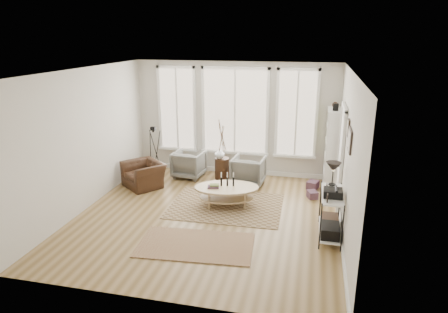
% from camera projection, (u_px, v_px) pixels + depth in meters
% --- Properties ---
extents(room, '(5.50, 5.54, 2.90)m').
position_uv_depth(room, '(208.00, 148.00, 7.70)').
color(room, '#96784B').
rests_on(room, ground).
extents(bay_window, '(4.14, 0.12, 2.24)m').
position_uv_depth(bay_window, '(235.00, 113.00, 10.16)').
color(bay_window, tan).
rests_on(bay_window, ground).
extents(door, '(0.09, 1.06, 2.22)m').
position_uv_depth(door, '(341.00, 155.00, 8.29)').
color(door, silver).
rests_on(door, ground).
extents(bookcase, '(0.31, 0.85, 2.06)m').
position_uv_depth(bookcase, '(332.00, 149.00, 9.37)').
color(bookcase, white).
rests_on(bookcase, ground).
extents(low_shelf, '(0.38, 1.08, 1.30)m').
position_uv_depth(low_shelf, '(331.00, 210.00, 7.17)').
color(low_shelf, white).
rests_on(low_shelf, ground).
extents(wall_art, '(0.04, 0.88, 0.44)m').
position_uv_depth(wall_art, '(349.00, 137.00, 6.75)').
color(wall_art, black).
rests_on(wall_art, ground).
extents(rug_main, '(2.39, 1.82, 0.01)m').
position_uv_depth(rug_main, '(226.00, 206.00, 8.57)').
color(rug_main, brown).
rests_on(rug_main, ground).
extents(rug_runner, '(2.08, 1.26, 0.01)m').
position_uv_depth(rug_runner, '(196.00, 245.00, 6.97)').
color(rug_runner, brown).
rests_on(rug_runner, ground).
extents(coffee_table, '(1.52, 1.16, 0.62)m').
position_uv_depth(coffee_table, '(226.00, 191.00, 8.51)').
color(coffee_table, tan).
rests_on(coffee_table, ground).
extents(armchair_left, '(0.80, 0.82, 0.69)m').
position_uv_depth(armchair_left, '(189.00, 164.00, 10.24)').
color(armchair_left, slate).
rests_on(armchair_left, ground).
extents(armchair_right, '(0.81, 0.83, 0.70)m').
position_uv_depth(armchair_right, '(248.00, 171.00, 9.71)').
color(armchair_right, slate).
rests_on(armchair_right, ground).
extents(side_table, '(0.36, 0.36, 1.53)m').
position_uv_depth(side_table, '(222.00, 151.00, 9.99)').
color(side_table, '#372013').
rests_on(side_table, ground).
extents(vase, '(0.29, 0.29, 0.25)m').
position_uv_depth(vase, '(220.00, 153.00, 10.00)').
color(vase, silver).
rests_on(vase, side_table).
extents(accent_chair, '(1.22, 1.20, 0.60)m').
position_uv_depth(accent_chair, '(144.00, 174.00, 9.61)').
color(accent_chair, '#372013').
rests_on(accent_chair, ground).
extents(tripod_camera, '(0.45, 0.45, 1.27)m').
position_uv_depth(tripod_camera, '(154.00, 153.00, 10.35)').
color(tripod_camera, black).
rests_on(tripod_camera, ground).
extents(book_stack_near, '(0.32, 0.35, 0.19)m').
position_uv_depth(book_stack_near, '(313.00, 185.00, 9.51)').
color(book_stack_near, maroon).
rests_on(book_stack_near, ground).
extents(book_stack_far, '(0.28, 0.31, 0.16)m').
position_uv_depth(book_stack_far, '(312.00, 195.00, 8.97)').
color(book_stack_far, maroon).
rests_on(book_stack_far, ground).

